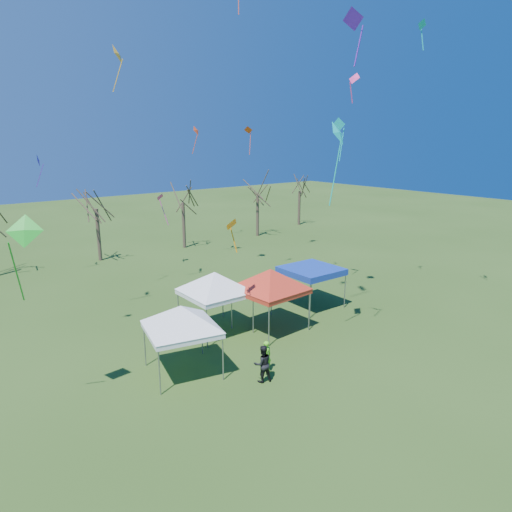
{
  "coord_description": "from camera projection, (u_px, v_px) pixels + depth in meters",
  "views": [
    {
      "loc": [
        -16.03,
        -15.16,
        10.49
      ],
      "look_at": [
        -1.58,
        3.0,
        4.55
      ],
      "focal_mm": 32.0,
      "sensor_mm": 36.0,
      "label": 1
    }
  ],
  "objects": [
    {
      "name": "kite_11",
      "position": [
        118.0,
        54.0,
        27.21
      ],
      "size": [
        1.29,
        1.37,
        2.78
      ],
      "rotation": [
        0.0,
        0.0,
        0.87
      ],
      "color": "orange",
      "rests_on": "ground"
    },
    {
      "name": "kite_17",
      "position": [
        339.0,
        125.0,
        30.04
      ],
      "size": [
        0.6,
        0.95,
        2.83
      ],
      "rotation": [
        0.0,
        0.0,
        1.87
      ],
      "color": "#0CBBC0",
      "rests_on": "ground"
    },
    {
      "name": "kite_27",
      "position": [
        354.0,
        20.0,
        18.67
      ],
      "size": [
        0.7,
        1.02,
        2.36
      ],
      "rotation": [
        0.0,
        0.0,
        1.8
      ],
      "color": "#5718AD",
      "rests_on": "ground"
    },
    {
      "name": "kite_12",
      "position": [
        248.0,
        130.0,
        46.87
      ],
      "size": [
        1.05,
        1.14,
        2.93
      ],
      "rotation": [
        0.0,
        0.0,
        2.16
      ],
      "color": "#E84015",
      "rests_on": "ground"
    },
    {
      "name": "tree_5",
      "position": [
        300.0,
        179.0,
        56.41
      ],
      "size": [
        3.39,
        3.39,
        7.46
      ],
      "color": "#3D2D21",
      "rests_on": "ground"
    },
    {
      "name": "kite_25",
      "position": [
        354.0,
        79.0,
        26.28
      ],
      "size": [
        0.52,
        0.8,
        1.72
      ],
      "rotation": [
        0.0,
        0.0,
        4.76
      ],
      "color": "#FF388A",
      "rests_on": "ground"
    },
    {
      "name": "kite_22",
      "position": [
        160.0,
        198.0,
        36.91
      ],
      "size": [
        1.05,
        0.99,
        2.71
      ],
      "rotation": [
        0.0,
        0.0,
        3.58
      ],
      "color": "#CC2D8A",
      "rests_on": "ground"
    },
    {
      "name": "person_green",
      "position": [
        266.0,
        356.0,
        21.09
      ],
      "size": [
        0.61,
        0.46,
        1.52
      ],
      "primitive_type": "imported",
      "rotation": [
        0.0,
        0.0,
        2.95
      ],
      "color": "#5ED522",
      "rests_on": "ground"
    },
    {
      "name": "kite_13",
      "position": [
        39.0,
        161.0,
        33.65
      ],
      "size": [
        0.68,
        0.93,
        2.37
      ],
      "rotation": [
        0.0,
        0.0,
        1.24
      ],
      "color": "#541BBD",
      "rests_on": "ground"
    },
    {
      "name": "tree_4",
      "position": [
        258.0,
        181.0,
        49.72
      ],
      "size": [
        3.58,
        3.58,
        7.89
      ],
      "color": "#3D2D21",
      "rests_on": "ground"
    },
    {
      "name": "ground",
      "position": [
        315.0,
        347.0,
        23.76
      ],
      "size": [
        140.0,
        140.0,
        0.0
      ],
      "primitive_type": "plane",
      "color": "#2B4917",
      "rests_on": "ground"
    },
    {
      "name": "tent_white_west",
      "position": [
        181.0,
        310.0,
        20.39
      ],
      "size": [
        4.21,
        4.21,
        3.8
      ],
      "rotation": [
        0.0,
        0.0,
        -0.23
      ],
      "color": "gray",
      "rests_on": "ground"
    },
    {
      "name": "kite_1",
      "position": [
        231.0,
        225.0,
        21.94
      ],
      "size": [
        0.92,
        0.74,
        1.78
      ],
      "rotation": [
        0.0,
        0.0,
        3.44
      ],
      "color": "orange",
      "rests_on": "ground"
    },
    {
      "name": "tent_blue",
      "position": [
        311.0,
        271.0,
        29.02
      ],
      "size": [
        3.35,
        3.35,
        2.58
      ],
      "rotation": [
        0.0,
        0.0,
        -0.02
      ],
      "color": "gray",
      "rests_on": "ground"
    },
    {
      "name": "tree_2",
      "position": [
        95.0,
        190.0,
        39.25
      ],
      "size": [
        3.71,
        3.71,
        8.18
      ],
      "color": "#3D2D21",
      "rests_on": "ground"
    },
    {
      "name": "kite_9",
      "position": [
        422.0,
        25.0,
        27.06
      ],
      "size": [
        0.73,
        0.43,
        1.78
      ],
      "rotation": [
        0.0,
        0.0,
        2.99
      ],
      "color": "#0BAFB0",
      "rests_on": "ground"
    },
    {
      "name": "tree_3",
      "position": [
        182.0,
        186.0,
        44.12
      ],
      "size": [
        3.59,
        3.59,
        7.91
      ],
      "color": "#3D2D21",
      "rests_on": "ground"
    },
    {
      "name": "tent_white_mid",
      "position": [
        215.0,
        276.0,
        24.92
      ],
      "size": [
        4.55,
        4.55,
        4.01
      ],
      "rotation": [
        0.0,
        0.0,
        -0.01
      ],
      "color": "gray",
      "rests_on": "ground"
    },
    {
      "name": "kite_5",
      "position": [
        338.0,
        134.0,
        21.36
      ],
      "size": [
        1.4,
        1.11,
        4.0
      ],
      "rotation": [
        0.0,
        0.0,
        0.4
      ],
      "color": "#0DC5AF",
      "rests_on": "ground"
    },
    {
      "name": "tent_red",
      "position": [
        270.0,
        273.0,
        25.15
      ],
      "size": [
        4.68,
        4.68,
        4.13
      ],
      "rotation": [
        0.0,
        0.0,
        0.05
      ],
      "color": "gray",
      "rests_on": "ground"
    },
    {
      "name": "person_dark",
      "position": [
        263.0,
        364.0,
        20.19
      ],
      "size": [
        0.99,
        0.87,
        1.72
      ],
      "primitive_type": "imported",
      "rotation": [
        0.0,
        0.0,
        2.84
      ],
      "color": "black",
      "rests_on": "ground"
    },
    {
      "name": "kite_14",
      "position": [
        24.0,
        232.0,
        15.98
      ],
      "size": [
        1.44,
        1.21,
        3.29
      ],
      "rotation": [
        0.0,
        0.0,
        5.81
      ],
      "color": "green",
      "rests_on": "ground"
    },
    {
      "name": "kite_19",
      "position": [
        196.0,
        131.0,
        38.31
      ],
      "size": [
        0.98,
        0.85,
        2.34
      ],
      "rotation": [
        0.0,
        0.0,
        0.55
      ],
      "color": "red",
      "rests_on": "ground"
    }
  ]
}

